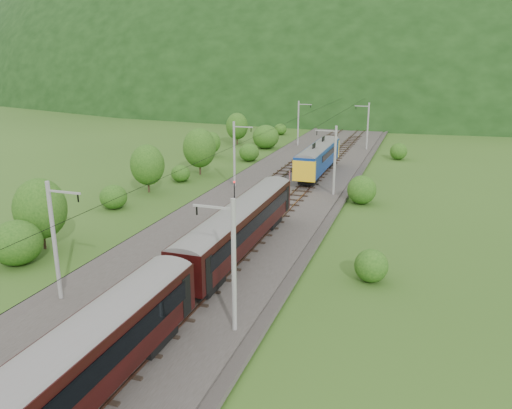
% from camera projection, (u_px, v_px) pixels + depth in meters
% --- Properties ---
extents(ground, '(600.00, 600.00, 0.00)m').
position_uv_depth(ground, '(143.00, 317.00, 31.37)').
color(ground, '#2C4F18').
rests_on(ground, ground).
extents(railbed, '(14.00, 220.00, 0.30)m').
position_uv_depth(railbed, '(208.00, 257.00, 40.40)').
color(railbed, '#38332D').
rests_on(railbed, ground).
extents(track_left, '(2.40, 220.00, 0.27)m').
position_uv_depth(track_left, '(181.00, 251.00, 41.08)').
color(track_left, brown).
rests_on(track_left, railbed).
extents(track_right, '(2.40, 220.00, 0.27)m').
position_uv_depth(track_right, '(236.00, 258.00, 39.60)').
color(track_right, brown).
rests_on(track_right, railbed).
extents(catenary_left, '(2.54, 192.28, 8.00)m').
position_uv_depth(catenary_left, '(235.00, 153.00, 61.05)').
color(catenary_left, gray).
rests_on(catenary_left, railbed).
extents(catenary_right, '(2.54, 192.28, 8.00)m').
position_uv_depth(catenary_right, '(334.00, 159.00, 57.26)').
color(catenary_right, gray).
rests_on(catenary_right, railbed).
extents(overhead_wires, '(4.83, 198.00, 0.03)m').
position_uv_depth(overhead_wires, '(206.00, 173.00, 38.44)').
color(overhead_wires, black).
rests_on(overhead_wires, ground).
extents(mountain_main, '(504.00, 360.00, 244.00)m').
position_uv_depth(mountain_main, '(399.00, 88.00, 267.47)').
color(mountain_main, black).
rests_on(mountain_main, ground).
extents(mountain_ridge, '(336.00, 280.00, 132.00)m').
position_uv_depth(mountain_ridge, '(221.00, 82.00, 340.91)').
color(mountain_ridge, black).
rests_on(mountain_ridge, ground).
extents(train, '(2.80, 113.46, 4.85)m').
position_uv_depth(train, '(55.00, 373.00, 20.29)').
color(train, black).
rests_on(train, ground).
extents(hazard_post_near, '(0.14, 0.14, 1.29)m').
position_uv_depth(hazard_post_near, '(318.00, 154.00, 79.46)').
color(hazard_post_near, red).
rests_on(hazard_post_near, railbed).
extents(hazard_post_far, '(0.18, 0.18, 1.72)m').
position_uv_depth(hazard_post_far, '(290.00, 177.00, 62.91)').
color(hazard_post_far, red).
rests_on(hazard_post_far, railbed).
extents(signal, '(0.22, 0.22, 1.98)m').
position_uv_depth(signal, '(234.00, 188.00, 56.60)').
color(signal, black).
rests_on(signal, railbed).
extents(vegetation_left, '(11.40, 142.45, 6.90)m').
position_uv_depth(vegetation_left, '(122.00, 184.00, 52.84)').
color(vegetation_left, '#1D4913').
rests_on(vegetation_left, ground).
extents(vegetation_right, '(7.29, 101.66, 2.88)m').
position_uv_depth(vegetation_right, '(369.00, 217.00, 47.03)').
color(vegetation_right, '#1D4913').
rests_on(vegetation_right, ground).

